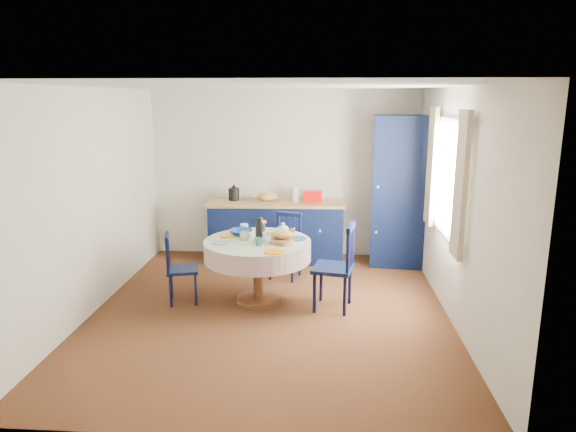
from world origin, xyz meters
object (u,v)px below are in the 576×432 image
pantry_cabinet (399,192)px  cobalt_bowl (241,232)px  kitchen_counter (276,230)px  mug_b (259,242)px  mug_c (289,233)px  dining_table (258,250)px  mug_d (244,228)px  chair_far (286,245)px  chair_right (337,266)px  chair_left (179,268)px  mug_a (245,236)px

pantry_cabinet → cobalt_bowl: pantry_cabinet is taller
kitchen_counter → mug_b: kitchen_counter is taller
kitchen_counter → mug_c: size_ratio=16.12×
dining_table → mug_c: dining_table is taller
mug_d → pantry_cabinet: bearing=29.4°
kitchen_counter → pantry_cabinet: bearing=-4.0°
chair_far → chair_right: (0.66, -1.04, 0.07)m
dining_table → chair_left: size_ratio=1.49×
cobalt_bowl → dining_table: bearing=-43.2°
kitchen_counter → cobalt_bowl: size_ratio=7.37×
chair_right → cobalt_bowl: chair_right is taller
pantry_cabinet → cobalt_bowl: size_ratio=7.81×
kitchen_counter → mug_b: bearing=-93.3°
chair_left → mug_c: (1.28, 0.26, 0.38)m
mug_b → cobalt_bowl: (-0.27, 0.43, -0.01)m
chair_left → mug_d: (0.71, 0.47, 0.38)m
chair_far → cobalt_bowl: size_ratio=3.17×
dining_table → mug_c: size_ratio=9.95×
chair_right → mug_c: bearing=-109.5°
pantry_cabinet → mug_c: bearing=-131.9°
chair_far → cobalt_bowl: (-0.50, -0.67, 0.35)m
mug_b → mug_c: size_ratio=0.77×
dining_table → chair_left: bearing=-175.7°
mug_a → mug_d: (-0.07, 0.38, -0.00)m
mug_b → pantry_cabinet: bearing=44.6°
chair_right → kitchen_counter: bearing=-142.6°
chair_left → chair_far: bearing=-66.2°
mug_d → cobalt_bowl: 0.18m
dining_table → chair_right: dining_table is taller
chair_far → mug_d: bearing=-118.7°
kitchen_counter → mug_a: (-0.22, -1.58, 0.34)m
dining_table → cobalt_bowl: (-0.24, 0.22, 0.15)m
pantry_cabinet → dining_table: bearing=-134.2°
dining_table → chair_far: 0.95m
chair_right → mug_c: 0.73m
mug_d → chair_right: bearing=-25.8°
kitchen_counter → dining_table: kitchen_counter is taller
dining_table → chair_right: 0.94m
chair_far → mug_a: size_ratio=7.19×
chair_right → mug_a: (-1.07, 0.17, 0.29)m
mug_b → dining_table: bearing=98.4°
cobalt_bowl → mug_b: bearing=-58.2°
dining_table → cobalt_bowl: dining_table is taller
chair_left → kitchen_counter: bearing=-45.7°
pantry_cabinet → chair_far: bearing=-151.5°
pantry_cabinet → chair_far: (-1.56, -0.67, -0.63)m
chair_left → mug_c: bearing=-93.3°
dining_table → mug_d: size_ratio=12.22×
mug_b → cobalt_bowl: 0.51m
chair_far → chair_left: bearing=-125.0°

